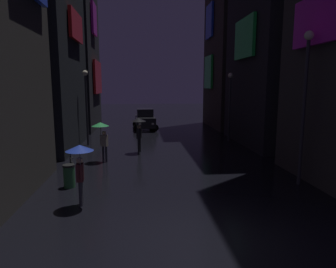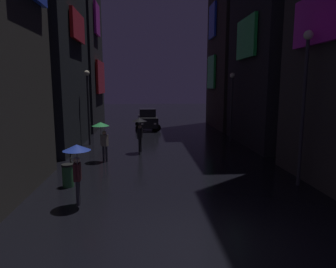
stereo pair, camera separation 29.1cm
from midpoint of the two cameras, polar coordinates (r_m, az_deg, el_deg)
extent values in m
plane|color=black|center=(8.23, 4.88, -20.03)|extent=(120.00, 120.00, 0.00)
cube|color=red|center=(20.76, -17.53, 18.94)|extent=(0.20, 3.35, 1.75)
cube|color=black|center=(29.78, -18.34, 18.46)|extent=(4.00, 7.29, 18.07)
cube|color=red|center=(29.52, -13.55, 10.43)|extent=(0.20, 4.28, 2.99)
cube|color=#F226D8|center=(29.15, -14.22, 20.44)|extent=(0.20, 2.27, 2.70)
cube|color=#F226D8|center=(13.18, 26.72, 19.21)|extent=(0.20, 3.78, 1.90)
cube|color=#26E54C|center=(20.79, 13.96, 17.27)|extent=(0.20, 3.34, 2.52)
cube|color=#26E54C|center=(30.21, 7.44, 11.58)|extent=(0.20, 2.79, 3.13)
cube|color=#264CF9|center=(30.81, 7.63, 20.51)|extent=(0.20, 2.42, 3.10)
cylinder|color=black|center=(18.36, -5.85, -2.13)|extent=(0.12, 0.12, 0.85)
cylinder|color=black|center=(18.19, -6.06, -2.23)|extent=(0.12, 0.12, 0.85)
cube|color=black|center=(18.15, -5.99, 0.07)|extent=(0.33, 0.40, 0.60)
sphere|color=tan|center=(18.09, -6.01, 1.35)|extent=(0.22, 0.22, 0.22)
cylinder|color=black|center=(17.96, -6.06, 0.13)|extent=(0.09, 0.09, 0.50)
cylinder|color=slate|center=(17.91, -6.08, 1.19)|extent=(0.02, 0.02, 0.77)
cone|color=black|center=(17.85, -6.10, 2.73)|extent=(0.90, 0.90, 0.20)
cylinder|color=#2D2D38|center=(16.24, -12.19, -3.78)|extent=(0.12, 0.12, 0.85)
cylinder|color=#2D2D38|center=(16.34, -12.72, -3.72)|extent=(0.12, 0.12, 0.85)
cube|color=gray|center=(16.15, -12.54, -1.24)|extent=(0.40, 0.34, 0.60)
sphere|color=tan|center=(16.08, -12.60, 0.20)|extent=(0.22, 0.22, 0.22)
cylinder|color=gray|center=(16.19, -13.18, -1.05)|extent=(0.09, 0.09, 0.50)
cylinder|color=slate|center=(16.14, -13.23, 0.12)|extent=(0.02, 0.02, 0.77)
cone|color=green|center=(16.07, -13.29, 1.82)|extent=(0.90, 0.90, 0.20)
cylinder|color=#2D2D38|center=(10.84, -16.94, -10.54)|extent=(0.12, 0.12, 0.85)
cylinder|color=#2D2D38|center=(10.68, -17.07, -10.87)|extent=(0.12, 0.12, 0.85)
cube|color=#4C1E23|center=(10.54, -17.19, -6.99)|extent=(0.24, 0.35, 0.60)
sphere|color=beige|center=(10.44, -17.30, -4.83)|extent=(0.22, 0.22, 0.22)
cylinder|color=#4C1E23|center=(10.35, -17.07, -7.00)|extent=(0.09, 0.09, 0.50)
cylinder|color=slate|center=(10.26, -17.16, -5.20)|extent=(0.02, 0.02, 0.77)
cone|color=#263FB2|center=(10.16, -17.29, -2.55)|extent=(0.90, 0.90, 0.20)
torus|color=black|center=(13.98, -18.24, -6.43)|extent=(0.26, 0.71, 0.72)
torus|color=black|center=(15.04, -18.54, -5.35)|extent=(0.26, 0.71, 0.72)
cylinder|color=black|center=(14.47, -18.43, -5.18)|extent=(0.33, 0.97, 0.05)
cylinder|color=black|center=(14.96, -18.61, -4.05)|extent=(0.04, 0.04, 0.40)
cube|color=black|center=(14.92, -18.65, -3.23)|extent=(0.18, 0.26, 0.06)
cylinder|color=black|center=(13.85, -18.35, -4.23)|extent=(0.16, 0.44, 0.03)
cube|color=black|center=(27.79, -4.71, 2.46)|extent=(1.85, 4.16, 0.90)
cube|color=black|center=(27.71, -4.73, 4.11)|extent=(1.51, 1.90, 0.70)
cylinder|color=black|center=(26.59, -2.81, 1.20)|extent=(0.65, 0.24, 0.64)
cylinder|color=black|center=(26.50, -6.29, 1.13)|extent=(0.65, 0.24, 0.64)
cylinder|color=black|center=(29.22, -3.25, 1.92)|extent=(0.65, 0.24, 0.64)
cylinder|color=black|center=(29.14, -6.42, 1.86)|extent=(0.65, 0.24, 0.64)
cube|color=white|center=(25.78, -3.24, 1.95)|extent=(0.20, 0.07, 0.14)
cube|color=white|center=(25.72, -5.69, 1.91)|extent=(0.20, 0.07, 0.14)
cylinder|color=#2D2D33|center=(12.99, 23.79, 3.33)|extent=(0.14, 0.14, 5.72)
sphere|color=#F9EFCC|center=(13.07, 24.68, 16.70)|extent=(0.36, 0.36, 0.36)
cylinder|color=#2D2D33|center=(20.93, -15.60, 4.24)|extent=(0.14, 0.14, 4.66)
sphere|color=#F9EFCC|center=(20.88, -15.91, 11.12)|extent=(0.36, 0.36, 0.36)
cylinder|color=#2D2D33|center=(22.05, 11.25, 4.50)|extent=(0.14, 0.14, 4.55)
sphere|color=#F9EFCC|center=(21.99, 11.46, 10.89)|extent=(0.36, 0.36, 0.36)
cylinder|color=#265933|center=(12.68, -18.93, -7.75)|extent=(0.44, 0.44, 0.85)
cylinder|color=black|center=(12.56, -19.04, -5.72)|extent=(0.46, 0.46, 0.08)
camera|label=1|loc=(0.15, -90.53, -0.09)|focal=32.00mm
camera|label=2|loc=(0.15, 89.47, 0.09)|focal=32.00mm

